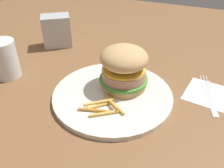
# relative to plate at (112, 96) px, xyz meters

# --- Properties ---
(ground_plane) EXTENTS (1.60, 1.60, 0.00)m
(ground_plane) POSITION_rel_plate_xyz_m (0.02, -0.00, -0.01)
(ground_plane) COLOR brown
(plate) EXTENTS (0.29, 0.29, 0.01)m
(plate) POSITION_rel_plate_xyz_m (0.00, 0.00, 0.00)
(plate) COLOR silver
(plate) RESTS_ON ground_plane
(sandwich) EXTENTS (0.12, 0.12, 0.11)m
(sandwich) POSITION_rel_plate_xyz_m (-0.01, -0.04, 0.06)
(sandwich) COLOR tan
(sandwich) RESTS_ON plate
(fries_pile) EXTENTS (0.10, 0.09, 0.01)m
(fries_pile) POSITION_rel_plate_xyz_m (-0.00, 0.06, 0.01)
(fries_pile) COLOR gold
(fries_pile) RESTS_ON plate
(napkin) EXTENTS (0.13, 0.13, 0.00)m
(napkin) POSITION_rel_plate_xyz_m (-0.22, -0.10, -0.01)
(napkin) COLOR white
(napkin) RESTS_ON ground_plane
(fork) EXTENTS (0.06, 0.17, 0.00)m
(fork) POSITION_rel_plate_xyz_m (-0.22, -0.10, -0.00)
(fork) COLOR silver
(fork) RESTS_ON napkin
(drink_glass) EXTENTS (0.07, 0.07, 0.10)m
(drink_glass) POSITION_rel_plate_xyz_m (0.30, 0.01, 0.04)
(drink_glass) COLOR silver
(drink_glass) RESTS_ON ground_plane
(napkin_dispenser) EXTENTS (0.11, 0.10, 0.10)m
(napkin_dispenser) POSITION_rel_plate_xyz_m (0.28, -0.21, 0.05)
(napkin_dispenser) COLOR #B7BABF
(napkin_dispenser) RESTS_ON ground_plane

